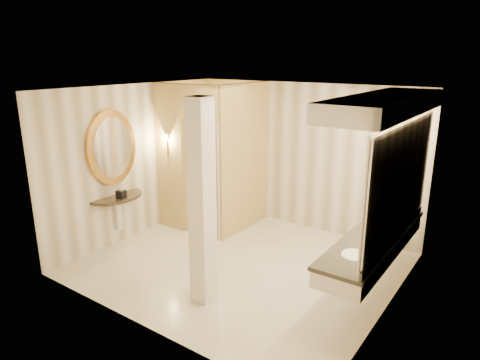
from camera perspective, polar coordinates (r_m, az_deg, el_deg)
The scene contains 16 objects.
floor at distance 6.87m, azimuth 0.11°, elevation -11.09°, with size 4.50×4.50×0.00m, color white.
ceiling at distance 6.12m, azimuth 0.13°, elevation 11.98°, with size 4.50×4.50×0.00m, color silver.
wall_back at distance 8.03m, azimuth 8.37°, elevation 3.08°, with size 4.50×0.02×2.70m, color white.
wall_front at distance 4.95m, azimuth -13.39°, elevation -5.59°, with size 4.50×0.02×2.70m, color white.
wall_left at distance 7.83m, azimuth -13.48°, elevation 2.47°, with size 0.02×4.00×2.70m, color white.
wall_right at distance 5.45m, azimuth 19.89°, elevation -4.09°, with size 0.02×4.00×2.70m, color white.
toilet_closet at distance 7.76m, azimuth -2.64°, elevation 3.04°, with size 1.50×1.55×2.70m.
wall_sconce at distance 7.81m, azimuth -9.71°, elevation 5.51°, with size 0.14×0.14×0.42m.
vanity at distance 5.71m, azimuth 18.37°, elevation -0.10°, with size 0.75×2.77×2.09m.
console_shelf at distance 7.45m, azimuth -16.56°, elevation 1.48°, with size 0.97×0.97×1.93m.
pillar at distance 5.42m, azimuth -5.11°, elevation -3.28°, with size 0.26×0.26×2.70m, color white.
tissue_box at distance 7.37m, azimuth -15.54°, elevation -1.85°, with size 0.13×0.13×0.13m, color black.
toilet at distance 8.61m, azimuth 0.28°, elevation -2.65°, with size 0.41×0.72×0.73m, color white.
soap_bottle_a at distance 6.04m, azimuth 16.75°, elevation -6.02°, with size 0.06×0.06×0.13m, color beige.
soap_bottle_b at distance 5.94m, azimuth 17.45°, elevation -6.43°, with size 0.10×0.10×0.13m, color silver.
soap_bottle_c at distance 6.03m, azimuth 16.67°, elevation -5.77°, with size 0.07×0.07×0.18m, color #C6B28C.
Camera 1 is at (3.51, -4.99, 3.15)m, focal length 32.00 mm.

